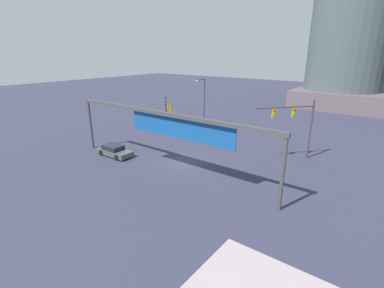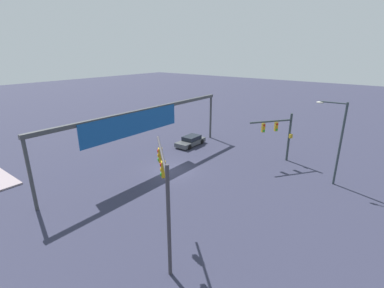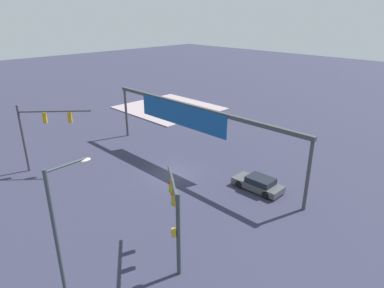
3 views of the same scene
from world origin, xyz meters
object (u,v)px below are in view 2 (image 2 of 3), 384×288
object	(u,v)px
streetlamp_curved_arm	(338,137)
traffic_signal_near_corner	(165,185)
traffic_signal_opposite_side	(280,131)
sedan_car_approaching	(191,141)

from	to	relation	value
streetlamp_curved_arm	traffic_signal_near_corner	bearing A→B (deg)	66.83
traffic_signal_opposite_side	streetlamp_curved_arm	size ratio (longest dim) A/B	0.71
traffic_signal_near_corner	streetlamp_curved_arm	world-z (taller)	streetlamp_curved_arm
streetlamp_curved_arm	traffic_signal_opposite_side	bearing A→B (deg)	-23.56
sedan_car_approaching	traffic_signal_opposite_side	bearing A→B (deg)	96.86
traffic_signal_near_corner	traffic_signal_opposite_side	xyz separation A→B (m)	(-17.99, -0.26, -1.02)
sedan_car_approaching	traffic_signal_near_corner	bearing A→B (deg)	32.79
traffic_signal_opposite_side	streetlamp_curved_arm	xyz separation A→B (m)	(2.08, 5.83, 0.94)
traffic_signal_near_corner	traffic_signal_opposite_side	world-z (taller)	traffic_signal_near_corner
traffic_signal_near_corner	sedan_car_approaching	xyz separation A→B (m)	(-16.43, -11.13, -3.90)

